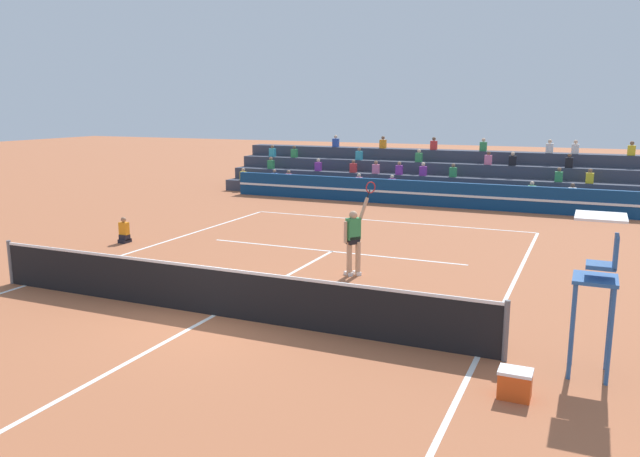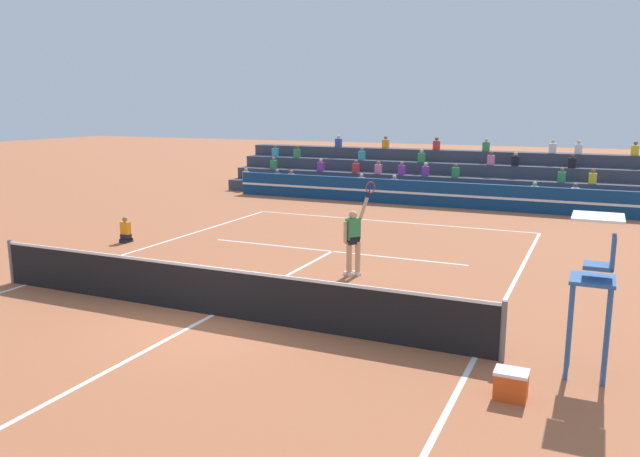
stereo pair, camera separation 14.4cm
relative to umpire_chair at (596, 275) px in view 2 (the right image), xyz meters
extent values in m
plane|color=#AD603D|center=(-7.32, 0.00, -1.72)|extent=(120.00, 120.00, 0.00)
cube|color=white|center=(-7.32, 11.90, -1.71)|extent=(11.00, 0.10, 0.01)
cube|color=white|center=(-12.82, 0.00, -1.71)|extent=(0.10, 23.80, 0.01)
cube|color=white|center=(-1.82, 0.00, -1.71)|extent=(0.10, 23.80, 0.01)
cube|color=white|center=(-7.32, 6.43, -1.71)|extent=(8.25, 0.10, 0.01)
cube|color=white|center=(-7.32, 0.00, -1.71)|extent=(0.10, 12.85, 0.01)
cylinder|color=slate|center=(-13.27, 0.00, -1.17)|extent=(0.10, 0.10, 1.10)
cylinder|color=slate|center=(-1.37, 0.00, -1.17)|extent=(0.10, 0.10, 1.10)
cube|color=black|center=(-7.32, 0.00, -1.22)|extent=(11.90, 0.02, 1.00)
cube|color=white|center=(-7.32, 0.00, -0.69)|extent=(11.90, 0.04, 0.06)
cube|color=navy|center=(-7.32, 16.20, -1.17)|extent=(18.00, 0.24, 1.10)
cube|color=white|center=(-7.32, 16.07, -1.17)|extent=(18.00, 0.02, 0.10)
cube|color=#383D4C|center=(-7.32, 17.48, -1.44)|extent=(20.87, 0.95, 0.55)
cube|color=pink|center=(-14.23, 17.31, -0.95)|extent=(0.32, 0.22, 0.44)
sphere|color=#9E7051|center=(-14.23, 17.31, -0.63)|extent=(0.18, 0.18, 0.18)
cube|color=purple|center=(-8.82, 17.31, -0.95)|extent=(0.32, 0.22, 0.44)
sphere|color=beige|center=(-8.82, 17.31, -0.63)|extent=(0.18, 0.18, 0.18)
cube|color=#2D4CA5|center=(-15.03, 17.31, -0.95)|extent=(0.32, 0.22, 0.44)
sphere|color=#9E7051|center=(-15.03, 17.31, -0.63)|extent=(0.18, 0.18, 0.18)
cube|color=pink|center=(-10.47, 17.31, -0.95)|extent=(0.32, 0.22, 0.44)
sphere|color=beige|center=(-10.47, 17.31, -0.63)|extent=(0.18, 0.18, 0.18)
cube|color=#338C4C|center=(-2.58, 17.31, -0.95)|extent=(0.32, 0.22, 0.44)
sphere|color=beige|center=(-2.58, 17.31, -0.63)|extent=(0.18, 0.18, 0.18)
cube|color=silver|center=(-0.96, 17.31, -0.95)|extent=(0.32, 0.22, 0.44)
sphere|color=brown|center=(-0.96, 17.31, -0.63)|extent=(0.18, 0.18, 0.18)
cube|color=yellow|center=(-16.86, 17.31, -0.95)|extent=(0.32, 0.22, 0.44)
sphere|color=tan|center=(-16.86, 17.31, -0.63)|extent=(0.18, 0.18, 0.18)
cube|color=#383D4C|center=(-7.32, 18.43, -1.17)|extent=(20.87, 0.95, 1.10)
cube|color=#338C4C|center=(-1.58, 18.26, -0.40)|extent=(0.32, 0.22, 0.44)
sphere|color=brown|center=(-1.58, 18.26, -0.08)|extent=(0.18, 0.18, 0.18)
cube|color=yellow|center=(-0.34, 18.26, -0.40)|extent=(0.32, 0.22, 0.44)
sphere|color=brown|center=(-0.34, 18.26, -0.08)|extent=(0.18, 0.18, 0.18)
cube|color=red|center=(-11.12, 18.26, -0.40)|extent=(0.32, 0.22, 0.44)
sphere|color=brown|center=(-11.12, 18.26, -0.08)|extent=(0.18, 0.18, 0.18)
cube|color=#338C4C|center=(-15.73, 18.26, -0.40)|extent=(0.32, 0.22, 0.44)
sphere|color=#9E7051|center=(-15.73, 18.26, -0.08)|extent=(0.18, 0.18, 0.18)
cube|color=#338C4C|center=(-6.18, 18.26, -0.40)|extent=(0.32, 0.22, 0.44)
sphere|color=brown|center=(-6.18, 18.26, -0.08)|extent=(0.18, 0.18, 0.18)
cube|color=purple|center=(-8.76, 18.26, -0.40)|extent=(0.32, 0.22, 0.44)
sphere|color=#9E7051|center=(-8.76, 18.26, -0.08)|extent=(0.18, 0.18, 0.18)
cube|color=purple|center=(-13.02, 18.26, -0.40)|extent=(0.32, 0.22, 0.44)
sphere|color=beige|center=(-13.02, 18.26, -0.08)|extent=(0.18, 0.18, 0.18)
cube|color=pink|center=(-9.94, 18.26, -0.40)|extent=(0.32, 0.22, 0.44)
sphere|color=#9E7051|center=(-9.94, 18.26, -0.08)|extent=(0.18, 0.18, 0.18)
cube|color=purple|center=(-7.59, 18.26, -0.40)|extent=(0.32, 0.22, 0.44)
sphere|color=beige|center=(-7.59, 18.26, -0.08)|extent=(0.18, 0.18, 0.18)
cube|color=#383D4C|center=(-7.32, 19.38, -0.89)|extent=(20.87, 0.95, 1.65)
cube|color=black|center=(-1.24, 19.21, 0.15)|extent=(0.32, 0.22, 0.44)
sphere|color=brown|center=(-1.24, 19.21, 0.47)|extent=(0.18, 0.18, 0.18)
cube|color=teal|center=(-16.14, 19.21, 0.15)|extent=(0.32, 0.22, 0.44)
sphere|color=brown|center=(-16.14, 19.21, 0.47)|extent=(0.18, 0.18, 0.18)
cube|color=black|center=(-3.66, 19.21, 0.15)|extent=(0.32, 0.22, 0.44)
sphere|color=beige|center=(-3.66, 19.21, 0.47)|extent=(0.18, 0.18, 0.18)
cube|color=#338C4C|center=(-14.83, 19.21, 0.15)|extent=(0.32, 0.22, 0.44)
sphere|color=brown|center=(-14.83, 19.21, 0.47)|extent=(0.18, 0.18, 0.18)
cube|color=pink|center=(-4.76, 19.21, 0.15)|extent=(0.32, 0.22, 0.44)
sphere|color=brown|center=(-4.76, 19.21, 0.47)|extent=(0.18, 0.18, 0.18)
cube|color=#338C4C|center=(-8.07, 19.21, 0.15)|extent=(0.32, 0.22, 0.44)
sphere|color=beige|center=(-8.07, 19.21, 0.47)|extent=(0.18, 0.18, 0.18)
cube|color=teal|center=(-11.17, 19.21, 0.15)|extent=(0.32, 0.22, 0.44)
sphere|color=#9E7051|center=(-11.17, 19.21, 0.47)|extent=(0.18, 0.18, 0.18)
cube|color=#383D4C|center=(-7.32, 20.33, -0.62)|extent=(20.87, 0.95, 2.20)
cube|color=yellow|center=(1.24, 20.16, 0.70)|extent=(0.32, 0.22, 0.44)
sphere|color=brown|center=(1.24, 20.16, 1.02)|extent=(0.18, 0.18, 0.18)
cube|color=red|center=(-7.58, 20.16, 0.70)|extent=(0.32, 0.22, 0.44)
sphere|color=brown|center=(-7.58, 20.16, 1.02)|extent=(0.18, 0.18, 0.18)
cube|color=#2D4CA5|center=(-12.85, 20.16, 0.70)|extent=(0.32, 0.22, 0.44)
sphere|color=beige|center=(-12.85, 20.16, 1.02)|extent=(0.18, 0.18, 0.18)
cube|color=orange|center=(-10.23, 20.16, 0.70)|extent=(0.32, 0.22, 0.44)
sphere|color=brown|center=(-10.23, 20.16, 1.02)|extent=(0.18, 0.18, 0.18)
cube|color=silver|center=(-1.06, 20.16, 0.70)|extent=(0.32, 0.22, 0.44)
sphere|color=beige|center=(-1.06, 20.16, 1.02)|extent=(0.18, 0.18, 0.18)
cube|color=silver|center=(-2.16, 20.16, 0.70)|extent=(0.32, 0.22, 0.44)
sphere|color=beige|center=(-2.16, 20.16, 1.02)|extent=(0.18, 0.18, 0.18)
cube|color=#338C4C|center=(-5.17, 20.16, 0.70)|extent=(0.32, 0.22, 0.44)
sphere|color=beige|center=(-5.17, 20.16, 1.02)|extent=(0.18, 0.18, 0.18)
cylinder|color=#285699|center=(-0.32, -0.32, -0.92)|extent=(0.07, 0.07, 1.60)
cylinder|color=#285699|center=(-0.32, 0.32, -0.92)|extent=(0.07, 0.07, 1.60)
cylinder|color=#285699|center=(0.24, -0.32, -0.92)|extent=(0.07, 0.07, 1.60)
cylinder|color=#285699|center=(0.24, 0.32, -0.92)|extent=(0.07, 0.07, 1.60)
cube|color=#285699|center=(-0.04, 0.00, -0.09)|extent=(0.68, 0.76, 0.06)
cube|color=#285699|center=(0.02, 0.00, 0.14)|extent=(0.44, 0.48, 0.06)
cube|color=#285699|center=(0.22, 0.00, 0.39)|extent=(0.06, 0.48, 0.52)
cube|color=white|center=(-0.04, 0.00, 0.93)|extent=(0.76, 0.84, 0.04)
cube|color=black|center=(-13.94, 4.87, -1.66)|extent=(0.28, 0.36, 0.12)
cube|color=black|center=(-13.94, 4.87, -1.54)|extent=(0.28, 0.24, 0.18)
cube|color=orange|center=(-13.94, 4.87, -1.25)|extent=(0.30, 0.18, 0.40)
sphere|color=#9E7051|center=(-13.94, 4.87, -0.96)|extent=(0.17, 0.17, 0.17)
cylinder|color=tan|center=(-5.84, 4.09, -1.27)|extent=(0.14, 0.14, 0.90)
cylinder|color=tan|center=(-5.66, 4.22, -1.27)|extent=(0.14, 0.14, 0.90)
cube|color=black|center=(-5.77, 4.16, -0.78)|extent=(0.34, 0.38, 0.20)
cube|color=#338C4C|center=(-5.77, 4.16, -0.48)|extent=(0.37, 0.41, 0.56)
sphere|color=tan|center=(-5.77, 4.16, -0.12)|extent=(0.22, 0.22, 0.22)
cube|color=white|center=(-5.88, 4.11, -1.67)|extent=(0.28, 0.24, 0.09)
cube|color=white|center=(-5.69, 4.25, -1.67)|extent=(0.28, 0.24, 0.09)
cylinder|color=tan|center=(-5.91, 3.96, -0.54)|extent=(0.09, 0.09, 0.56)
cylinder|color=tan|center=(-5.59, 4.43, 0.02)|extent=(0.24, 0.30, 0.59)
cylinder|color=black|center=(-5.51, 4.55, 0.39)|extent=(0.09, 0.11, 0.22)
torus|color=#B21E1E|center=(-5.47, 4.61, 0.56)|extent=(0.25, 0.35, 0.40)
sphere|color=#C6DB33|center=(-7.87, 10.20, -1.68)|extent=(0.07, 0.07, 0.07)
cube|color=#D84C19|center=(-1.04, -1.37, -1.52)|extent=(0.48, 0.36, 0.40)
cube|color=white|center=(-1.04, -1.37, -1.29)|extent=(0.50, 0.38, 0.05)
camera|label=1|loc=(-0.20, -10.61, 2.65)|focal=35.00mm
camera|label=2|loc=(-0.06, -10.56, 2.65)|focal=35.00mm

